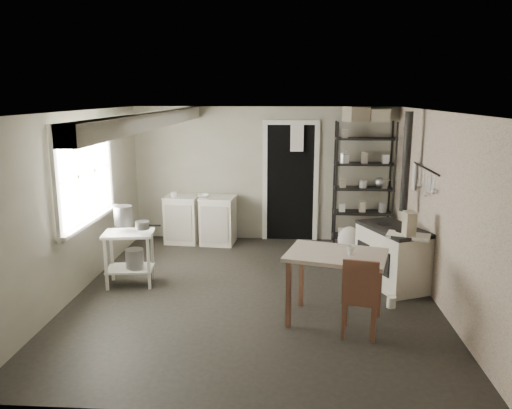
# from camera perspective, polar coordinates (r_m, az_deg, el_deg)

# --- Properties ---
(floor) EXTENTS (5.00, 5.00, 0.00)m
(floor) POSITION_cam_1_polar(r_m,az_deg,el_deg) (6.52, -0.18, -10.06)
(floor) COLOR black
(floor) RESTS_ON ground
(ceiling) EXTENTS (5.00, 5.00, 0.00)m
(ceiling) POSITION_cam_1_polar(r_m,az_deg,el_deg) (6.02, -0.19, 10.59)
(ceiling) COLOR silver
(ceiling) RESTS_ON wall_back
(wall_back) EXTENTS (4.50, 0.02, 2.30)m
(wall_back) POSITION_cam_1_polar(r_m,az_deg,el_deg) (8.62, 0.96, 3.48)
(wall_back) COLOR #A29E8B
(wall_back) RESTS_ON ground
(wall_front) EXTENTS (4.50, 0.02, 2.30)m
(wall_front) POSITION_cam_1_polar(r_m,az_deg,el_deg) (3.78, -2.81, -8.44)
(wall_front) COLOR #A29E8B
(wall_front) RESTS_ON ground
(wall_left) EXTENTS (0.02, 5.00, 2.30)m
(wall_left) POSITION_cam_1_polar(r_m,az_deg,el_deg) (6.71, -19.74, 0.14)
(wall_left) COLOR #A29E8B
(wall_left) RESTS_ON ground
(wall_right) EXTENTS (0.02, 5.00, 2.30)m
(wall_right) POSITION_cam_1_polar(r_m,az_deg,el_deg) (6.42, 20.28, -0.43)
(wall_right) COLOR #A29E8B
(wall_right) RESTS_ON ground
(window) EXTENTS (0.12, 1.76, 1.28)m
(window) POSITION_cam_1_polar(r_m,az_deg,el_deg) (6.81, -19.06, 3.37)
(window) COLOR white
(window) RESTS_ON wall_left
(doorway) EXTENTS (0.96, 0.10, 2.08)m
(doorway) POSITION_cam_1_polar(r_m,az_deg,el_deg) (8.61, 3.94, 2.42)
(doorway) COLOR white
(doorway) RESTS_ON ground
(ceiling_beam) EXTENTS (0.18, 5.00, 0.18)m
(ceiling_beam) POSITION_cam_1_polar(r_m,az_deg,el_deg) (6.22, -11.43, 9.49)
(ceiling_beam) COLOR white
(ceiling_beam) RESTS_ON ceiling
(wallpaper_panel) EXTENTS (0.01, 5.00, 2.30)m
(wallpaper_panel) POSITION_cam_1_polar(r_m,az_deg,el_deg) (6.42, 20.19, -0.42)
(wallpaper_panel) COLOR beige
(wallpaper_panel) RESTS_ON wall_right
(utensil_rail) EXTENTS (0.06, 1.20, 0.44)m
(utensil_rail) POSITION_cam_1_polar(r_m,az_deg,el_deg) (6.90, 18.67, 3.93)
(utensil_rail) COLOR #B1B1B4
(utensil_rail) RESTS_ON wall_right
(prep_table) EXTENTS (0.69, 0.54, 0.73)m
(prep_table) POSITION_cam_1_polar(r_m,az_deg,el_deg) (6.86, -14.24, -5.72)
(prep_table) COLOR white
(prep_table) RESTS_ON ground
(stockpot) EXTENTS (0.28, 0.28, 0.26)m
(stockpot) POSITION_cam_1_polar(r_m,az_deg,el_deg) (6.78, -14.94, -1.23)
(stockpot) COLOR #B1B1B4
(stockpot) RESTS_ON prep_table
(saucepan) EXTENTS (0.21, 0.21, 0.10)m
(saucepan) POSITION_cam_1_polar(r_m,az_deg,el_deg) (6.59, -12.86, -2.32)
(saucepan) COLOR #B1B1B4
(saucepan) RESTS_ON prep_table
(bucket) EXTENTS (0.23, 0.23, 0.26)m
(bucket) POSITION_cam_1_polar(r_m,az_deg,el_deg) (6.79, -13.70, -6.01)
(bucket) COLOR #B1B1B4
(bucket) RESTS_ON prep_table
(base_cabinets) EXTENTS (1.27, 0.63, 0.81)m
(base_cabinets) POSITION_cam_1_polar(r_m,az_deg,el_deg) (8.57, -6.38, -1.37)
(base_cabinets) COLOR silver
(base_cabinets) RESTS_ON ground
(mixing_bowl) EXTENTS (0.38, 0.38, 0.07)m
(mixing_bowl) POSITION_cam_1_polar(r_m,az_deg,el_deg) (8.36, -6.10, 1.77)
(mixing_bowl) COLOR white
(mixing_bowl) RESTS_ON base_cabinets
(counter_cup) EXTENTS (0.13, 0.13, 0.10)m
(counter_cup) POSITION_cam_1_polar(r_m,az_deg,el_deg) (8.39, -9.39, 1.81)
(counter_cup) COLOR white
(counter_cup) RESTS_ON base_cabinets
(shelf_rack) EXTENTS (0.98, 0.38, 2.07)m
(shelf_rack) POSITION_cam_1_polar(r_m,az_deg,el_deg) (8.55, 12.14, 1.76)
(shelf_rack) COLOR black
(shelf_rack) RESTS_ON ground
(shelf_jar) EXTENTS (0.11, 0.11, 0.20)m
(shelf_jar) POSITION_cam_1_polar(r_m,az_deg,el_deg) (8.41, 10.19, 4.60)
(shelf_jar) COLOR white
(shelf_jar) RESTS_ON shelf_rack
(storage_box_a) EXTENTS (0.43, 0.41, 0.24)m
(storage_box_a) POSITION_cam_1_polar(r_m,az_deg,el_deg) (8.35, 11.32, 8.89)
(storage_box_a) COLOR #BEB699
(storage_box_a) RESTS_ON shelf_rack
(storage_box_b) EXTENTS (0.32, 0.30, 0.19)m
(storage_box_b) POSITION_cam_1_polar(r_m,az_deg,el_deg) (8.46, 13.90, 8.68)
(storage_box_b) COLOR #BEB699
(storage_box_b) RESTS_ON shelf_rack
(stove) EXTENTS (0.91, 1.15, 0.80)m
(stove) POSITION_cam_1_polar(r_m,az_deg,el_deg) (6.88, 15.32, -5.40)
(stove) COLOR silver
(stove) RESTS_ON ground
(stovepipe) EXTENTS (0.12, 0.12, 1.38)m
(stovepipe) POSITION_cam_1_polar(r_m,az_deg,el_deg) (7.16, 16.80, 4.66)
(stovepipe) COLOR black
(stovepipe) RESTS_ON stove
(side_ledge) EXTENTS (0.59, 0.44, 0.80)m
(side_ledge) POSITION_cam_1_polar(r_m,az_deg,el_deg) (6.57, 16.83, -6.42)
(side_ledge) COLOR white
(side_ledge) RESTS_ON ground
(oats_box) EXTENTS (0.13, 0.21, 0.29)m
(oats_box) POSITION_cam_1_polar(r_m,az_deg,el_deg) (6.38, 17.15, -1.58)
(oats_box) COLOR #BEB699
(oats_box) RESTS_ON side_ledge
(work_table) EXTENTS (1.21, 0.99, 0.80)m
(work_table) POSITION_cam_1_polar(r_m,az_deg,el_deg) (5.68, 9.03, -9.58)
(work_table) COLOR beige
(work_table) RESTS_ON ground
(table_cup) EXTENTS (0.13, 0.13, 0.10)m
(table_cup) POSITION_cam_1_polar(r_m,az_deg,el_deg) (5.51, 10.80, -5.62)
(table_cup) COLOR white
(table_cup) RESTS_ON work_table
(chair) EXTENTS (0.43, 0.44, 0.88)m
(chair) POSITION_cam_1_polar(r_m,az_deg,el_deg) (5.40, 11.87, -9.68)
(chair) COLOR brown
(chair) RESTS_ON ground
(flour_sack) EXTENTS (0.46, 0.43, 0.44)m
(flour_sack) POSITION_cam_1_polar(r_m,az_deg,el_deg) (8.14, 10.59, -3.84)
(flour_sack) COLOR white
(flour_sack) RESTS_ON ground
(floor_crock) EXTENTS (0.12, 0.12, 0.14)m
(floor_crock) POSITION_cam_1_polar(r_m,az_deg,el_deg) (6.29, 15.20, -10.65)
(floor_crock) COLOR white
(floor_crock) RESTS_ON ground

